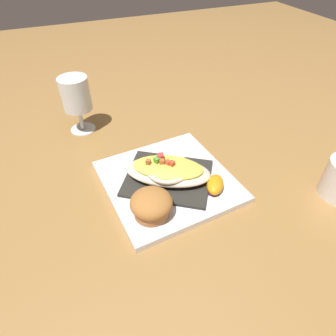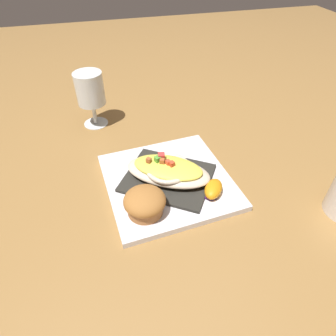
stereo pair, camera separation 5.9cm
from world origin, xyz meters
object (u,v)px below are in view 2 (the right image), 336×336
Objects in this scene: square_plate at (168,181)px; gratin_dish at (168,170)px; muffin at (145,203)px; stemmed_glass at (90,92)px; orange_garnish at (212,189)px.

gratin_dish is (-0.00, -0.00, 0.03)m from square_plate.
gratin_dish is 2.52× the size of muffin.
muffin is at bearing -40.18° from square_plate.
stemmed_glass is at bearing -155.04° from gratin_dish.
muffin is (0.07, -0.06, 0.03)m from square_plate.
square_plate is 1.29× the size of gratin_dish.
stemmed_glass reaches higher than muffin.
orange_garnish is 0.40m from stemmed_glass.
stemmed_glass reaches higher than square_plate.
gratin_dish is at bearing 139.90° from muffin.
muffin is 1.21× the size of orange_garnish.
muffin is 0.14m from orange_garnish.
orange_garnish is (0.06, 0.07, 0.02)m from square_plate.
square_plate is 3.93× the size of orange_garnish.
orange_garnish is at bearing 30.83° from stemmed_glass.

